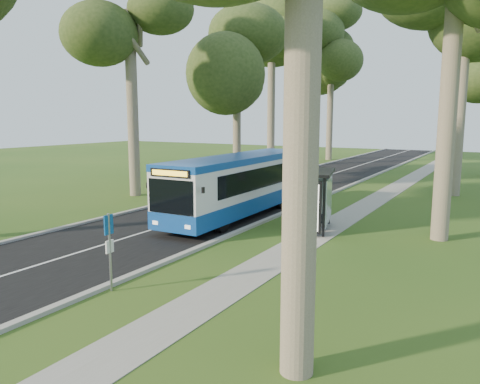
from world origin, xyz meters
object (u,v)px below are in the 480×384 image
object	(u,v)px
bus_stop_sign	(109,243)
car_white	(285,160)
bus_shelter	(312,190)
car_silver	(269,163)
bus	(240,185)
litter_bin	(303,205)

from	to	relation	value
bus_stop_sign	car_white	distance (m)	33.09
bus_shelter	car_white	size ratio (longest dim) A/B	0.70
car_silver	bus	bearing A→B (deg)	-89.25
litter_bin	car_white	xyz separation A→B (m)	(-9.89, 19.21, 0.33)
bus	car_silver	xyz separation A→B (m)	(-7.51, 18.15, -0.79)
bus_shelter	car_silver	distance (m)	22.89
bus_shelter	car_silver	xyz separation A→B (m)	(-11.87, 19.54, -1.06)
bus	car_white	world-z (taller)	bus
litter_bin	bus_shelter	bearing A→B (deg)	-61.61
bus	litter_bin	distance (m)	3.36
bus	litter_bin	xyz separation A→B (m)	(2.63, 1.81, -1.07)
bus_stop_sign	bus_shelter	distance (m)	9.63
bus_shelter	litter_bin	bearing A→B (deg)	103.92
car_white	bus	bearing A→B (deg)	-91.59
car_white	car_silver	size ratio (longest dim) A/B	1.02
bus	bus_shelter	distance (m)	4.58
bus	bus_stop_sign	distance (m)	10.93
bus_shelter	bus	bearing A→B (deg)	147.83
car_white	car_silver	distance (m)	2.87
car_silver	bus_shelter	bearing A→B (deg)	-80.46
bus_shelter	car_white	xyz separation A→B (m)	(-11.62, 22.40, -1.02)
car_white	car_silver	world-z (taller)	car_white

